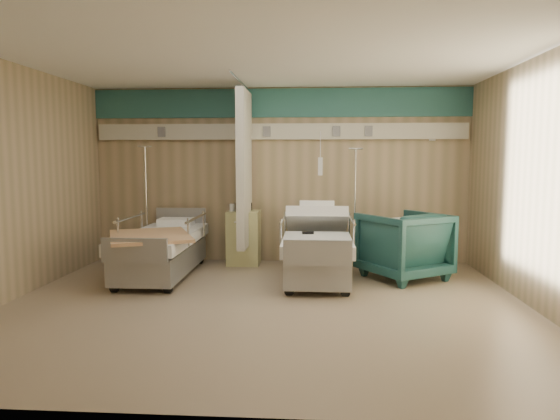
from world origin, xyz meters
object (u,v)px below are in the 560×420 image
object	(u,v)px
visitor_armchair	(403,245)
bedside_cabinet	(244,238)
bed_right	(317,256)
bed_left	(162,254)
iv_stand_right	(354,241)
iv_stand_left	(147,239)

from	to	relation	value
visitor_armchair	bedside_cabinet	bearing A→B (deg)	-51.11
bed_right	bed_left	bearing A→B (deg)	180.00
bed_right	iv_stand_right	xyz separation A→B (m)	(0.59, 0.96, 0.06)
bed_right	bed_left	size ratio (longest dim) A/B	1.00
bed_right	bedside_cabinet	size ratio (longest dim) A/B	2.54
bed_right	iv_stand_left	bearing A→B (deg)	161.38
iv_stand_right	bed_right	bearing A→B (deg)	-121.82
bed_right	iv_stand_right	size ratio (longest dim) A/B	1.18
bed_left	iv_stand_left	bearing A→B (deg)	119.52
iv_stand_right	iv_stand_left	xyz separation A→B (m)	(-3.31, -0.04, 0.01)
bed_right	iv_stand_right	bearing A→B (deg)	58.18
bedside_cabinet	visitor_armchair	bearing A→B (deg)	-18.63
bed_right	bedside_cabinet	world-z (taller)	bedside_cabinet
iv_stand_right	iv_stand_left	world-z (taller)	iv_stand_left
iv_stand_right	bed_left	bearing A→B (deg)	-161.10
bedside_cabinet	iv_stand_left	distance (m)	1.57
bedside_cabinet	visitor_armchair	xyz separation A→B (m)	(2.35, -0.79, 0.05)
visitor_armchair	iv_stand_right	world-z (taller)	iv_stand_right
bed_right	iv_stand_right	world-z (taller)	iv_stand_right
bedside_cabinet	iv_stand_right	xyz separation A→B (m)	(1.74, 0.06, -0.05)
bed_right	bed_left	xyz separation A→B (m)	(-2.20, 0.00, 0.00)
bed_left	bedside_cabinet	xyz separation A→B (m)	(1.05, 0.90, 0.11)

